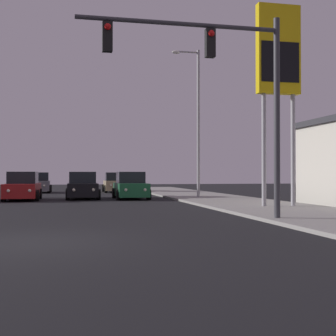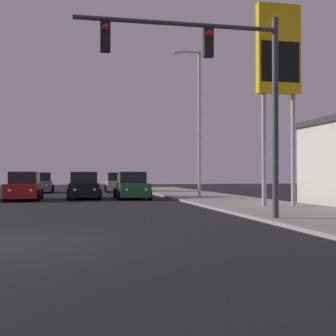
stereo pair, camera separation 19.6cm
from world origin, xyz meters
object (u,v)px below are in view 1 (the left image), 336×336
car_green (131,187)px  traffic_light_mast (223,75)px  car_tan (115,183)px  street_lamp (196,115)px  car_red (23,187)px  gas_station_sign (278,61)px  car_black (83,187)px  car_grey (39,183)px

car_green → traffic_light_mast: (1.01, -14.80, 3.92)m
car_tan → street_lamp: bearing=107.9°
car_red → street_lamp: bearing=173.8°
car_red → car_tan: bearing=-119.0°
car_green → car_tan: bearing=-90.1°
car_tan → street_lamp: street_lamp is taller
car_green → street_lamp: street_lamp is taller
car_tan → street_lamp: 13.74m
car_tan → car_green: (-0.12, -11.06, 0.00)m
car_green → traffic_light_mast: 15.34m
street_lamp → car_tan: bearing=106.6°
car_red → car_tan: 12.88m
gas_station_sign → car_black: bearing=129.3°
car_tan → car_grey: same height
gas_station_sign → car_green: bearing=119.5°
street_lamp → traffic_light_mast: bearing=-101.9°
street_lamp → car_red: bearing=172.3°
car_grey → gas_station_sign: 24.70m
car_green → traffic_light_mast: traffic_light_mast is taller
car_black → car_green: size_ratio=1.00×
car_red → car_grey: 11.50m
car_red → traffic_light_mast: (7.44, -14.76, 3.92)m
car_grey → gas_station_sign: (11.61, -21.00, 5.86)m
car_black → street_lamp: bearing=163.9°
car_green → traffic_light_mast: bearing=94.4°
car_red → traffic_light_mast: 16.99m
car_black → traffic_light_mast: traffic_light_mast is taller
gas_station_sign → car_red: bearing=141.2°
car_red → car_tan: (6.55, 11.10, 0.00)m
traffic_light_mast → street_lamp: street_lamp is taller
car_black → car_red: bearing=12.0°
car_black → gas_station_sign: bearing=130.3°
car_black → car_grey: same height
street_lamp → car_grey: bearing=127.9°
car_grey → gas_station_sign: gas_station_sign is taller
car_grey → car_black: bearing=105.6°
car_red → car_black: size_ratio=1.00×
car_tan → car_green: same height
car_grey → car_tan: bearing=175.0°
car_grey → traffic_light_mast: 27.52m
car_green → car_grey: (-6.22, 11.47, 0.00)m
traffic_light_mast → gas_station_sign: gas_station_sign is taller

